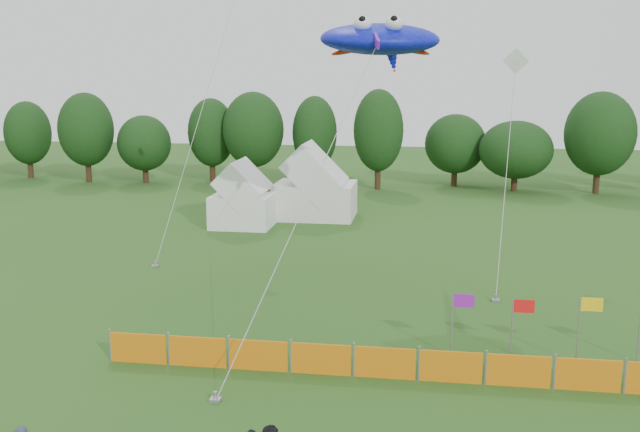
# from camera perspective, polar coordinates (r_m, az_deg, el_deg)

# --- Properties ---
(treeline) EXTENTS (104.57, 8.78, 8.36)m
(treeline) POSITION_cam_1_polar(r_m,az_deg,el_deg) (59.19, 7.27, 6.24)
(treeline) COLOR #382314
(treeline) RESTS_ON ground
(tent_left) EXTENTS (3.70, 3.70, 3.27)m
(tent_left) POSITION_cam_1_polar(r_m,az_deg,el_deg) (44.30, -6.14, 1.31)
(tent_left) COLOR white
(tent_left) RESTS_ON ground
(tent_right) EXTENTS (5.26, 4.21, 3.71)m
(tent_right) POSITION_cam_1_polar(r_m,az_deg,el_deg) (46.71, -0.39, 2.17)
(tent_right) COLOR silver
(tent_right) RESTS_ON ground
(barrier_fence) EXTENTS (19.90, 0.06, 1.00)m
(barrier_fence) POSITION_cam_1_polar(r_m,az_deg,el_deg) (22.47, 7.79, -11.72)
(barrier_fence) COLOR orange
(barrier_fence) RESTS_ON ground
(flag_row) EXTENTS (6.73, 0.72, 2.26)m
(flag_row) POSITION_cam_1_polar(r_m,az_deg,el_deg) (24.69, 17.96, -7.75)
(flag_row) COLOR gray
(flag_row) RESTS_ON ground
(stingray_kite) EXTENTS (6.86, 20.12, 11.67)m
(stingray_kite) POSITION_cam_1_polar(r_m,az_deg,el_deg) (31.91, 4.93, 13.84)
(stingray_kite) COLOR #0F19DB
(stingray_kite) RESTS_ON ground
(small_kite_white) EXTENTS (2.09, 9.08, 10.58)m
(small_kite_white) POSITION_cam_1_polar(r_m,az_deg,el_deg) (35.72, 15.05, 7.74)
(small_kite_white) COLOR white
(small_kite_white) RESTS_ON ground
(small_kite_dark) EXTENTS (3.03, 8.09, 14.58)m
(small_kite_dark) POSITION_cam_1_polar(r_m,az_deg,el_deg) (38.25, -9.22, 9.16)
(small_kite_dark) COLOR black
(small_kite_dark) RESTS_ON ground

